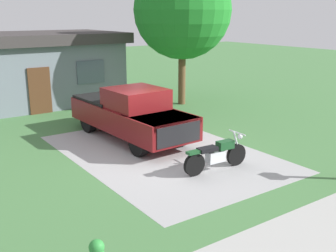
% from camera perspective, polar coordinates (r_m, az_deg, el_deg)
% --- Properties ---
extents(ground_plane, '(80.00, 80.00, 0.00)m').
position_cam_1_polar(ground_plane, '(13.44, -0.71, -3.76)').
color(ground_plane, '#457741').
extents(driveway_pad, '(5.45, 8.08, 0.01)m').
position_cam_1_polar(driveway_pad, '(13.44, -0.71, -3.75)').
color(driveway_pad, '#A0A0A0').
rests_on(driveway_pad, ground).
extents(sidewalk_strip, '(36.00, 1.80, 0.01)m').
position_cam_1_polar(sidewalk_strip, '(9.52, 20.70, -13.25)').
color(sidewalk_strip, '#A8A8A4').
rests_on(sidewalk_strip, ground).
extents(motorcycle, '(2.21, 0.70, 1.09)m').
position_cam_1_polar(motorcycle, '(11.92, 6.78, -4.00)').
color(motorcycle, black).
rests_on(motorcycle, ground).
extents(pickup_truck, '(2.24, 5.70, 1.90)m').
position_cam_1_polar(pickup_truck, '(14.86, -5.40, 1.87)').
color(pickup_truck, black).
rests_on(pickup_truck, ground).
extents(shade_tree, '(4.68, 4.68, 6.92)m').
position_cam_1_polar(shade_tree, '(20.29, 2.03, 15.82)').
color(shade_tree, brown).
rests_on(shade_tree, ground).
extents(neighbor_house, '(9.60, 5.60, 3.50)m').
position_cam_1_polar(neighbor_house, '(21.66, -19.68, 7.56)').
color(neighbor_house, slate).
rests_on(neighbor_house, ground).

